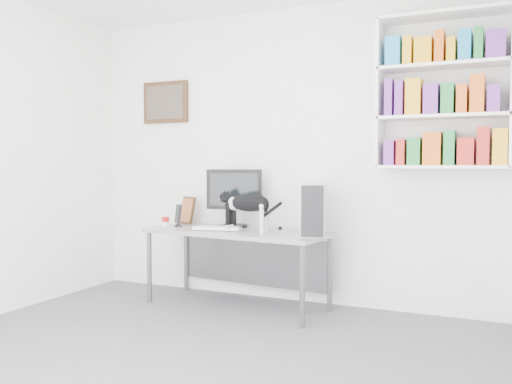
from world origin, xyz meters
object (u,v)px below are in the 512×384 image
at_px(desk, 237,268).
at_px(leaning_print, 187,210).
at_px(pc_tower, 314,209).
at_px(soup_can, 166,222).
at_px(keyboard, 217,228).
at_px(speaker, 178,215).
at_px(cat, 248,213).
at_px(bookshelf, 443,91).
at_px(monitor, 234,198).

distance_m(desk, leaning_print, 0.86).
height_order(pc_tower, soup_can, pc_tower).
bearing_deg(keyboard, pc_tower, -8.23).
xyz_separation_m(keyboard, speaker, (-0.45, 0.07, 0.09)).
bearing_deg(desk, cat, -28.16).
bearing_deg(bookshelf, pc_tower, -164.16).
distance_m(monitor, cat, 0.42).
height_order(desk, monitor, monitor).
bearing_deg(bookshelf, monitor, -177.01).
distance_m(bookshelf, keyboard, 2.20).
bearing_deg(keyboard, desk, 9.11).
bearing_deg(monitor, bookshelf, -14.18).
relative_size(speaker, soup_can, 2.29).
relative_size(monitor, soup_can, 5.72).
height_order(speaker, cat, cat).
bearing_deg(bookshelf, cat, -165.54).
height_order(keyboard, leaning_print, leaning_print).
bearing_deg(bookshelf, soup_can, -171.58).
relative_size(desk, soup_can, 17.22).
height_order(monitor, pc_tower, monitor).
bearing_deg(bookshelf, desk, -170.40).
distance_m(monitor, pc_tower, 0.86).
bearing_deg(monitor, pc_tower, -29.50).
bearing_deg(desk, pc_tower, 6.79).
xyz_separation_m(keyboard, leaning_print, (-0.51, 0.33, 0.12)).
xyz_separation_m(desk, monitor, (-0.12, 0.19, 0.62)).
bearing_deg(cat, bookshelf, 20.09).
bearing_deg(leaning_print, soup_can, -67.14).
relative_size(monitor, keyboard, 1.31).
height_order(bookshelf, speaker, bookshelf).
relative_size(bookshelf, pc_tower, 2.92).
bearing_deg(soup_can, monitor, 23.98).
xyz_separation_m(bookshelf, keyboard, (-1.85, -0.35, -1.15)).
relative_size(speaker, cat, 0.40).
bearing_deg(bookshelf, speaker, -173.07).
distance_m(monitor, leaning_print, 0.57).
distance_m(speaker, soup_can, 0.13).
bearing_deg(speaker, cat, 15.99).
distance_m(monitor, keyboard, 0.37).
xyz_separation_m(speaker, leaning_print, (-0.06, 0.26, 0.03)).
distance_m(speaker, cat, 0.78).
bearing_deg(speaker, desk, 23.90).
relative_size(monitor, pc_tower, 1.29).
distance_m(desk, speaker, 0.76).
bearing_deg(speaker, monitor, 45.03).
bearing_deg(cat, keyboard, 177.67).
xyz_separation_m(leaning_print, soup_can, (-0.03, -0.33, -0.09)).
bearing_deg(monitor, speaker, -176.58).
bearing_deg(keyboard, soup_can, 167.41).
relative_size(bookshelf, soup_can, 12.96).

